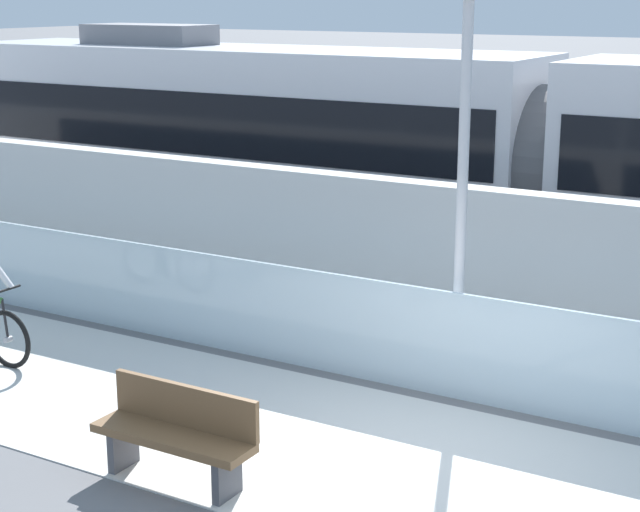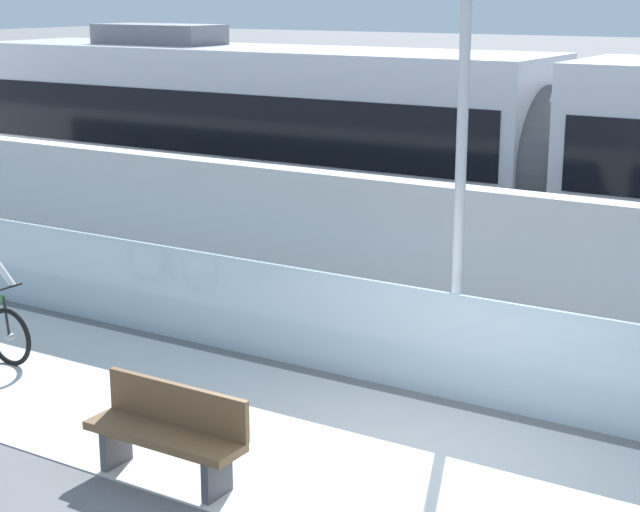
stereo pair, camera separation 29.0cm
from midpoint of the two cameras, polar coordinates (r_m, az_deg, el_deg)
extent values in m
plane|color=slate|center=(9.88, 4.14, -11.77)|extent=(200.00, 200.00, 0.00)
cube|color=silver|center=(9.88, 4.14, -11.74)|extent=(32.00, 3.20, 0.01)
cube|color=silver|center=(11.21, 8.45, -5.28)|extent=(32.00, 0.05, 1.21)
cube|color=silver|center=(12.70, 11.61, -1.12)|extent=(32.00, 0.36, 2.03)
cube|color=#595654|center=(15.26, 14.51, -2.62)|extent=(32.00, 0.08, 0.01)
cube|color=#595654|center=(16.60, 15.92, -1.34)|extent=(32.00, 0.08, 0.01)
cube|color=silver|center=(18.38, -4.96, 6.69)|extent=(11.00, 2.50, 3.10)
cube|color=black|center=(18.33, -4.99, 7.78)|extent=(10.56, 2.54, 1.04)
cube|color=red|center=(18.61, -4.87, 2.51)|extent=(10.78, 2.53, 0.28)
cube|color=slate|center=(19.45, -9.94, 12.08)|extent=(2.40, 1.10, 0.36)
cube|color=#232326|center=(20.85, -12.79, 3.01)|extent=(1.40, 1.88, 0.20)
cylinder|color=black|center=(20.36, -14.16, 2.49)|extent=(0.60, 0.10, 0.60)
cylinder|color=black|center=(21.38, -11.47, 3.20)|extent=(0.60, 0.10, 0.60)
cube|color=#232326|center=(16.90, 4.93, 0.69)|extent=(1.40, 1.88, 0.20)
cylinder|color=black|center=(16.29, 3.82, -0.03)|extent=(0.60, 0.10, 0.60)
cylinder|color=black|center=(17.54, 5.94, 0.98)|extent=(0.60, 0.10, 0.60)
cube|color=black|center=(21.98, -16.72, 7.40)|extent=(0.16, 2.54, 2.94)
cylinder|color=#59595B|center=(15.78, 12.38, 5.14)|extent=(0.60, 2.30, 2.30)
torus|color=black|center=(12.81, -17.61, -4.45)|extent=(0.72, 0.06, 0.72)
cylinder|color=#99999E|center=(12.81, -17.61, -4.45)|extent=(0.07, 0.10, 0.07)
cylinder|color=black|center=(12.75, -17.77, -3.39)|extent=(0.08, 0.03, 0.49)
cylinder|color=black|center=(12.67, -17.97, -1.89)|extent=(0.03, 0.58, 0.03)
cylinder|color=silver|center=(12.86, -18.03, -0.85)|extent=(0.41, 0.08, 0.41)
cylinder|color=gray|center=(11.81, 6.86, -6.81)|extent=(0.24, 0.24, 0.20)
cylinder|color=silver|center=(11.22, 7.18, 3.24)|extent=(0.12, 0.12, 4.20)
cube|color=brown|center=(9.53, -9.10, -9.96)|extent=(1.60, 0.44, 0.08)
cube|color=brown|center=(9.57, -8.39, -8.25)|extent=(1.60, 0.06, 0.40)
cube|color=#4C4C51|center=(9.99, -11.74, -10.43)|extent=(0.08, 0.36, 0.41)
cube|color=#4C4C51|center=(9.29, -6.11, -12.19)|extent=(0.08, 0.36, 0.41)
camera|label=1|loc=(0.15, -90.67, -0.17)|focal=57.41mm
camera|label=2|loc=(0.15, 89.33, 0.17)|focal=57.41mm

